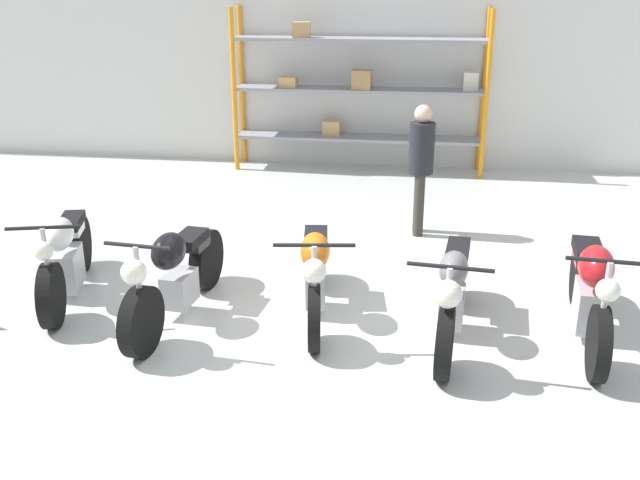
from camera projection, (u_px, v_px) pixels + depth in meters
ground_plane at (314, 321)px, 7.00m from camera, size 30.00×30.00×0.00m
back_wall at (366, 61)px, 12.06m from camera, size 30.00×0.08×3.60m
shelving_rack at (358, 89)px, 11.87m from camera, size 4.22×0.63×2.69m
motorcycle_white at (65, 257)px, 7.39m from camera, size 0.81×2.00×1.01m
motorcycle_black at (175, 275)px, 6.88m from camera, size 0.61×2.16×1.04m
motorcycle_orange at (315, 271)px, 6.96m from camera, size 0.72×2.05×1.01m
motorcycle_grey at (452, 292)px, 6.53m from camera, size 0.70×2.14×1.00m
motorcycle_red at (590, 290)px, 6.52m from camera, size 0.68×2.16×1.06m
person_browsing at (421, 160)px, 9.00m from camera, size 0.33×0.33×1.68m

